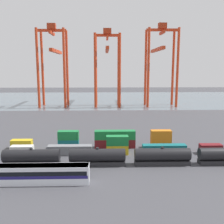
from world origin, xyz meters
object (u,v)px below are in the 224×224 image
(shipping_container_1, at_px, (22,150))
(gantry_crane_west, at_px, (53,58))
(shipping_container_2, at_px, (70,150))
(gantry_crane_central, at_px, (107,59))
(shipping_container_3, at_px, (117,150))
(shipping_container_11, at_px, (115,143))
(gantry_crane_east, at_px, (160,57))
(freight_tank_row, at_px, (130,157))

(shipping_container_1, distance_m, gantry_crane_west, 100.10)
(shipping_container_2, distance_m, gantry_crane_central, 101.25)
(shipping_container_3, bearing_deg, shipping_container_11, 93.85)
(gantry_crane_east, bearing_deg, freight_tank_row, -105.38)
(gantry_crane_west, xyz_separation_m, gantry_crane_central, (33.08, 1.09, -0.62))
(freight_tank_row, relative_size, shipping_container_2, 5.08)
(shipping_container_3, xyz_separation_m, gantry_crane_east, (31.44, 96.15, 28.89))
(gantry_crane_east, bearing_deg, shipping_container_3, -108.11)
(shipping_container_3, relative_size, gantry_crane_east, 0.12)
(shipping_container_11, bearing_deg, gantry_crane_west, 110.97)
(shipping_container_1, height_order, gantry_crane_central, gantry_crane_central)
(freight_tank_row, xyz_separation_m, gantry_crane_west, (-37.43, 103.94, 27.42))
(freight_tank_row, height_order, gantry_crane_east, gantry_crane_east)
(shipping_container_1, bearing_deg, gantry_crane_central, 75.80)
(shipping_container_1, xyz_separation_m, gantry_crane_west, (-8.60, 95.64, 28.26))
(freight_tank_row, relative_size, shipping_container_3, 10.18)
(gantry_crane_central, bearing_deg, freight_tank_row, -87.63)
(freight_tank_row, distance_m, gantry_crane_central, 108.48)
(freight_tank_row, bearing_deg, shipping_container_1, 163.94)
(freight_tank_row, relative_size, gantry_crane_central, 1.31)
(shipping_container_2, bearing_deg, gantry_crane_central, 83.27)
(shipping_container_1, distance_m, gantry_crane_central, 103.54)
(shipping_container_1, xyz_separation_m, shipping_container_11, (25.71, 6.11, 0.00))
(gantry_crane_central, bearing_deg, shipping_container_2, -96.73)
(shipping_container_11, xyz_separation_m, gantry_crane_west, (-34.31, 89.53, 28.26))
(shipping_container_2, distance_m, gantry_crane_west, 102.06)
(shipping_container_1, xyz_separation_m, gantry_crane_central, (24.47, 96.73, 27.64))
(shipping_container_2, distance_m, shipping_container_11, 14.05)
(shipping_container_3, xyz_separation_m, gantry_crane_west, (-34.72, 95.64, 28.26))
(shipping_container_1, height_order, gantry_crane_west, gantry_crane_west)
(shipping_container_2, relative_size, gantry_crane_west, 0.24)
(freight_tank_row, xyz_separation_m, shipping_container_3, (-2.71, 8.30, -0.85))
(shipping_container_11, distance_m, gantry_crane_central, 94.75)
(shipping_container_2, xyz_separation_m, gantry_crane_east, (44.50, 96.15, 28.89))
(freight_tank_row, bearing_deg, shipping_container_2, 152.24)
(shipping_container_3, bearing_deg, gantry_crane_central, 90.97)
(shipping_container_2, bearing_deg, shipping_container_3, 0.00)
(shipping_container_2, height_order, gantry_crane_central, gantry_crane_central)
(gantry_crane_west, distance_m, gantry_crane_central, 33.10)
(gantry_crane_central, bearing_deg, gantry_crane_east, -1.01)
(shipping_container_2, height_order, gantry_crane_east, gantry_crane_east)
(shipping_container_2, relative_size, shipping_container_3, 2.00)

